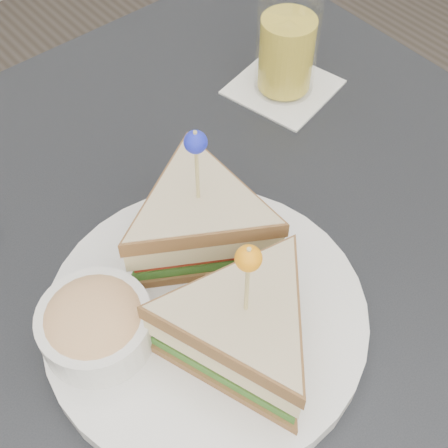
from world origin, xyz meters
TOP-DOWN VIEW (x-y plane):
  - table at (0.00, 0.00)m, footprint 0.80×0.80m
  - plate_meal at (-0.04, -0.03)m, footprint 0.36×0.36m
  - drink_set at (0.22, 0.15)m, footprint 0.13×0.13m

SIDE VIEW (x-z plane):
  - table at x=0.00m, z-range 0.30..1.05m
  - plate_meal at x=-0.04m, z-range 0.71..0.88m
  - drink_set at x=0.22m, z-range 0.74..0.88m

